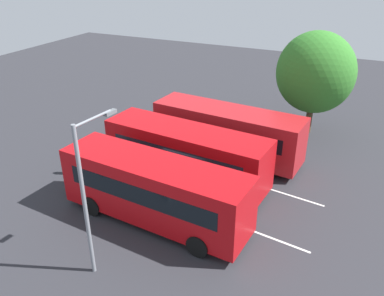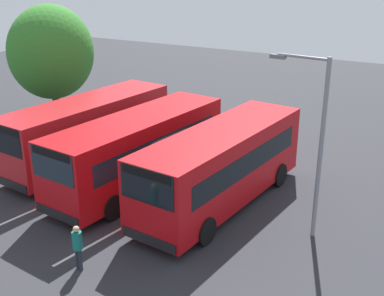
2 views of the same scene
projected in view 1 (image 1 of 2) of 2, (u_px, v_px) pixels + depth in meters
ground_plane at (192, 184)px, 22.33m from camera, size 69.80×69.80×0.00m
bus_far_left at (227, 131)px, 24.58m from camera, size 9.58×3.33×3.21m
bus_center_left at (186, 153)px, 21.92m from camera, size 9.59×3.37×3.21m
bus_center_right at (154, 189)px, 18.63m from camera, size 9.58×3.29×3.21m
pedestrian at (74, 160)px, 22.97m from camera, size 0.38×0.38×1.60m
street_lamp at (87, 190)px, 14.80m from camera, size 0.40×2.20×6.57m
depot_tree at (315, 73)px, 26.85m from camera, size 5.32×4.79×7.21m
lane_stripe_outer_left at (206, 169)px, 23.91m from camera, size 14.20×2.05×0.01m
lane_stripe_inner_left at (177, 202)px, 20.76m from camera, size 14.20×2.05×0.01m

